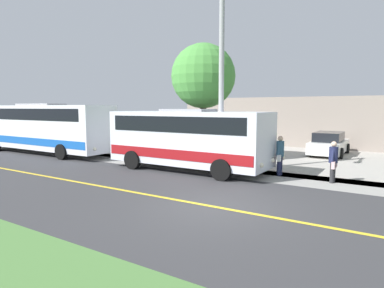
% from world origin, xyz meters
% --- Properties ---
extents(ground_plane, '(120.00, 120.00, 0.00)m').
position_xyz_m(ground_plane, '(0.00, 0.00, 0.00)').
color(ground_plane, '#477238').
extents(road_surface, '(8.00, 100.00, 0.01)m').
position_xyz_m(road_surface, '(0.00, 0.00, 0.00)').
color(road_surface, '#333335').
rests_on(road_surface, ground).
extents(sidewalk, '(2.40, 100.00, 0.01)m').
position_xyz_m(sidewalk, '(-5.20, 0.00, 0.00)').
color(sidewalk, gray).
rests_on(sidewalk, ground).
extents(parking_lot_surface, '(14.00, 36.00, 0.01)m').
position_xyz_m(parking_lot_surface, '(-12.40, 3.00, 0.00)').
color(parking_lot_surface, '#9E9991').
rests_on(parking_lot_surface, ground).
extents(road_centre_line, '(0.16, 100.00, 0.00)m').
position_xyz_m(road_centre_line, '(0.00, 0.00, 0.01)').
color(road_centre_line, gold).
rests_on(road_centre_line, ground).
extents(shuttle_bus_front, '(2.77, 7.87, 2.90)m').
position_xyz_m(shuttle_bus_front, '(-4.56, -3.81, 1.60)').
color(shuttle_bus_front, silver).
rests_on(shuttle_bus_front, ground).
extents(transit_bus_rear, '(2.58, 11.44, 3.22)m').
position_xyz_m(transit_bus_rear, '(-4.46, -15.13, 1.77)').
color(transit_bus_rear, white).
rests_on(transit_bus_rear, ground).
extents(pedestrian_with_bags, '(0.72, 0.34, 1.65)m').
position_xyz_m(pedestrian_with_bags, '(-5.36, 2.51, 0.88)').
color(pedestrian_with_bags, '#262628').
rests_on(pedestrian_with_bags, ground).
extents(pedestrian_waiting, '(0.72, 0.34, 1.75)m').
position_xyz_m(pedestrian_waiting, '(-5.67, 0.28, 0.94)').
color(pedestrian_waiting, '#1E2347').
rests_on(pedestrian_waiting, ground).
extents(street_light_pole, '(1.97, 0.24, 8.86)m').
position_xyz_m(street_light_pole, '(-4.89, -2.30, 4.84)').
color(street_light_pole, '#9E9EA3').
rests_on(street_light_pole, ground).
extents(parked_car_near, '(4.41, 2.04, 1.45)m').
position_xyz_m(parked_car_near, '(-13.48, 0.98, 0.69)').
color(parked_car_near, white).
rests_on(parked_car_near, ground).
extents(tree_curbside, '(3.54, 3.54, 6.47)m').
position_xyz_m(tree_curbside, '(-7.40, -4.65, 4.67)').
color(tree_curbside, brown).
rests_on(tree_curbside, ground).
extents(commercial_building, '(10.00, 19.52, 3.76)m').
position_xyz_m(commercial_building, '(-21.40, -1.76, 1.88)').
color(commercial_building, gray).
rests_on(commercial_building, ground).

